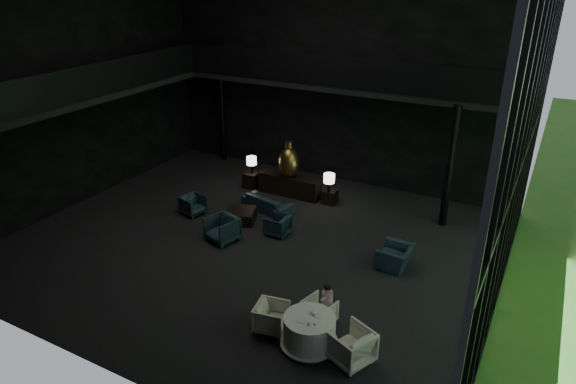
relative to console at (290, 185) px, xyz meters
The scene contains 34 objects.
floor 3.78m from the console, 79.26° to the right, with size 14.00×12.00×0.02m, color black.
wall_back 4.35m from the console, 73.08° to the left, with size 14.00×0.04×8.00m, color black.
wall_front 10.37m from the console, 85.86° to the right, with size 14.00×0.04×8.00m, color black.
wall_left 8.15m from the console, 149.60° to the right, with size 0.04×12.00×8.00m, color black.
curtain_wall 9.24m from the console, 25.78° to the right, with size 0.20×12.00×8.00m, color black, non-canonical shape.
mezzanine_left 7.41m from the console, 145.11° to the right, with size 2.00×12.00×0.25m, color black.
mezzanine_back 4.21m from the console, 37.49° to the left, with size 12.00×2.00×0.25m, color black.
railing_left 7.07m from the console, 139.32° to the right, with size 0.06×12.00×1.00m, color black.
railing_back 4.56m from the console, 10.16° to the left, with size 12.00×0.06×1.00m, color black.
column_nw 5.01m from the console, 155.00° to the left, with size 0.24×0.24×4.00m, color black.
column_ne 5.74m from the console, ahead, with size 0.24×0.24×4.00m, color black.
console is the anchor object (origin of this frame).
bronze_urn 0.95m from the console, 90.00° to the right, with size 0.72×0.72×1.34m.
side_table_left 1.60m from the console, behind, with size 0.54×0.54×0.59m, color black.
table_lamp_left 1.73m from the console, behind, with size 0.38×0.38×0.63m.
side_table_right 1.61m from the console, ahead, with size 0.46×0.46×0.51m, color black.
table_lamp_right 1.71m from the console, ahead, with size 0.39×0.39×0.65m.
sofa 1.48m from the console, 92.73° to the right, with size 1.69×0.49×0.66m, color black.
lounge_armchair_west 3.63m from the console, 126.00° to the right, with size 0.67×0.63×0.69m, color black.
lounge_armchair_east 3.03m from the console, 69.01° to the right, with size 0.62×0.58×0.64m, color black.
lounge_armchair_south 3.99m from the console, 92.89° to the right, with size 0.94×0.88×0.96m, color #16323D.
window_armchair 5.70m from the console, 30.75° to the right, with size 0.88×0.57×0.77m, color #172729.
coffee_table 2.67m from the console, 99.01° to the right, with size 0.91×0.91×0.40m, color black.
dining_table 8.17m from the console, 58.78° to the right, with size 1.31×1.31×0.75m.
dining_chair_north 7.38m from the console, 56.37° to the right, with size 0.59×0.55×0.61m, color beige.
dining_chair_east 8.73m from the console, 53.27° to the right, with size 0.91×0.85×0.93m, color beige.
dining_chair_west 7.61m from the console, 64.99° to the right, with size 0.68×0.64×0.70m, color beige.
child 7.36m from the console, 54.94° to the right, with size 0.26×0.26×0.57m.
plate_a 8.25m from the console, 60.02° to the right, with size 0.23×0.23×0.01m, color white.
plate_b 8.10m from the console, 57.42° to the right, with size 0.20×0.20×0.01m, color white.
saucer 8.31m from the console, 57.70° to the right, with size 0.16×0.16×0.01m, color white.
coffee_cup 8.41m from the console, 58.05° to the right, with size 0.08×0.08×0.06m, color white.
cereal_bowl 8.05m from the console, 57.98° to the right, with size 0.15×0.15×0.08m, color white.
cream_pot 8.43m from the console, 59.10° to the right, with size 0.06×0.06×0.07m, color #99999E.
Camera 1 is at (7.43, -11.51, 7.82)m, focal length 32.00 mm.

